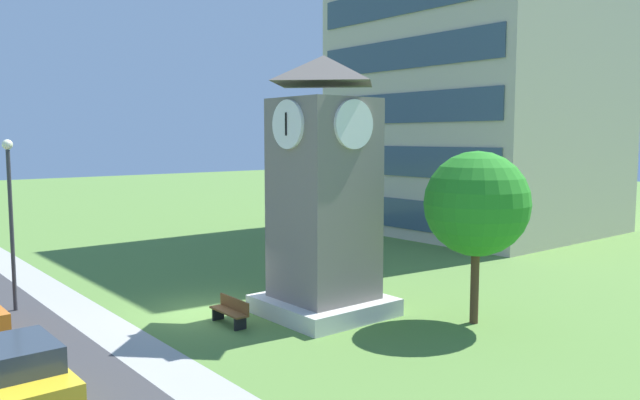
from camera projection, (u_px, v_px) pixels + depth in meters
ground_plane at (204, 312)px, 22.27m from camera, size 160.00×160.00×0.00m
kerb_strip at (111, 330)px, 20.13m from camera, size 120.00×1.60×0.01m
office_building at (478, 14)px, 41.17m from camera, size 15.34×14.30×28.80m
clock_tower at (324, 202)px, 21.66m from camera, size 3.99×3.99×9.02m
park_bench at (231, 311)px, 20.74m from camera, size 1.80×0.50×0.88m
street_lamp at (10, 206)px, 22.08m from camera, size 0.36×0.36×6.17m
tree_streetside at (477, 204)px, 20.53m from camera, size 3.49×3.49×5.80m
parked_car_yellow at (16, 376)px, 14.04m from camera, size 4.17×1.99×1.69m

